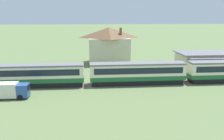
% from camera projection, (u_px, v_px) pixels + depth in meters
% --- Properties ---
extents(ground_plane, '(600.00, 600.00, 0.00)m').
position_uv_depth(ground_plane, '(87.00, 85.00, 43.11)').
color(ground_plane, '#607547').
extents(passenger_train, '(72.60, 3.05, 3.97)m').
position_uv_depth(passenger_train, '(88.00, 73.00, 42.38)').
color(passenger_train, '#1E6033').
rests_on(passenger_train, ground_plane).
extents(railway_track, '(131.19, 3.60, 0.04)m').
position_uv_depth(railway_track, '(91.00, 85.00, 42.90)').
color(railway_track, '#665B51').
rests_on(railway_track, ground_plane).
extents(station_building, '(13.40, 9.15, 4.31)m').
position_uv_depth(station_building, '(207.00, 62.00, 53.04)').
color(station_building, beige).
rests_on(station_building, ground_plane).
extents(station_house_brown_roof, '(11.07, 8.95, 9.31)m').
position_uv_depth(station_house_brown_roof, '(109.00, 45.00, 61.71)').
color(station_house_brown_roof, beige).
rests_on(station_house_brown_roof, ground_plane).
extents(delivery_truck_blue, '(5.47, 2.01, 2.39)m').
position_uv_depth(delivery_truck_blue, '(10.00, 90.00, 35.84)').
color(delivery_truck_blue, '#2D519E').
rests_on(delivery_truck_blue, ground_plane).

